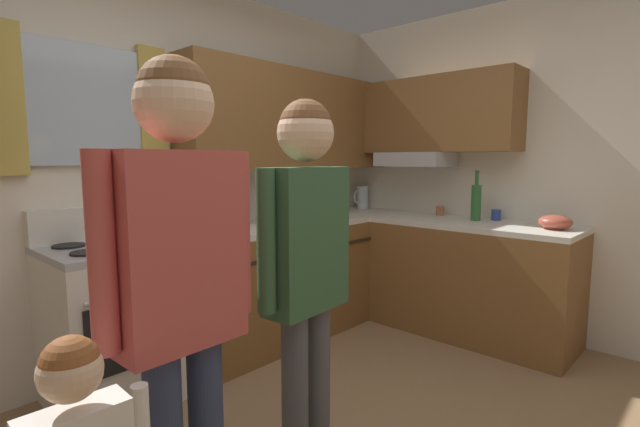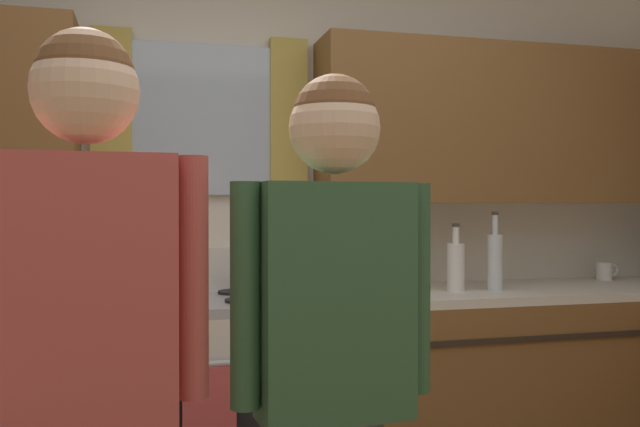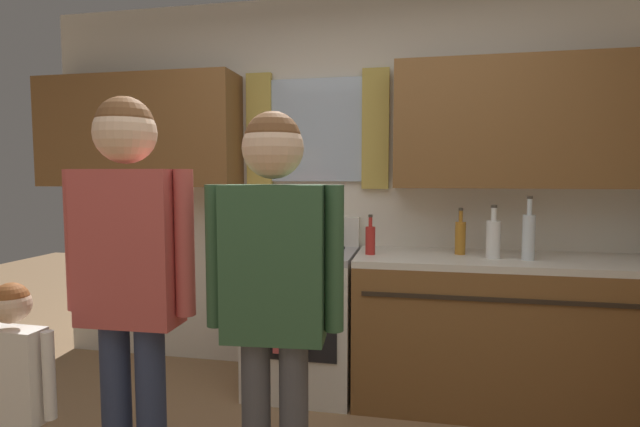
{
  "view_description": "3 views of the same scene",
  "coord_description": "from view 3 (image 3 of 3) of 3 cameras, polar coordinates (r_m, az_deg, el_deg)",
  "views": [
    {
      "loc": [
        -1.37,
        -1.01,
        1.38
      ],
      "look_at": [
        0.37,
        0.59,
        1.1
      ],
      "focal_mm": 25.43,
      "sensor_mm": 36.0,
      "label": 1
    },
    {
      "loc": [
        -0.56,
        -1.31,
        1.3
      ],
      "look_at": [
        -0.02,
        0.76,
        1.27
      ],
      "focal_mm": 37.29,
      "sensor_mm": 36.0,
      "label": 2
    },
    {
      "loc": [
        0.36,
        -1.39,
        1.38
      ],
      "look_at": [
        -0.09,
        0.84,
        1.2
      ],
      "focal_mm": 26.59,
      "sensor_mm": 36.0,
      "label": 3
    }
  ],
  "objects": [
    {
      "name": "bottle_oil_amber",
      "position": [
        3.03,
        16.53,
        -2.69
      ],
      "size": [
        0.06,
        0.06,
        0.29
      ],
      "color": "#B27223",
      "rests_on": "kitchen_counter_run"
    },
    {
      "name": "bottle_tall_clear",
      "position": [
        2.96,
        23.81,
        -2.45
      ],
      "size": [
        0.07,
        0.07,
        0.37
      ],
      "color": "silver",
      "rests_on": "kitchen_counter_run"
    },
    {
      "name": "bottle_milk_white",
      "position": [
        2.95,
        20.12,
        -2.78
      ],
      "size": [
        0.08,
        0.08,
        0.31
      ],
      "color": "white",
      "rests_on": "kitchen_counter_run"
    },
    {
      "name": "back_wall_unit",
      "position": [
        3.22,
        5.52,
        6.09
      ],
      "size": [
        4.6,
        0.42,
        2.6
      ],
      "color": "silver",
      "rests_on": "ground"
    },
    {
      "name": "small_child",
      "position": [
        2.13,
        -32.81,
        -16.91
      ],
      "size": [
        0.34,
        0.13,
        1.0
      ],
      "color": "#4C4C56",
      "rests_on": "ground"
    },
    {
      "name": "stove_oven",
      "position": [
        3.15,
        -1.99,
        -12.3
      ],
      "size": [
        0.66,
        0.67,
        1.1
      ],
      "color": "silver",
      "rests_on": "ground"
    },
    {
      "name": "bottle_sauce_red",
      "position": [
        2.92,
        6.07,
        -3.12
      ],
      "size": [
        0.06,
        0.06,
        0.25
      ],
      "color": "red",
      "rests_on": "kitchen_counter_run"
    },
    {
      "name": "adult_in_plaid",
      "position": [
        1.71,
        -5.57,
        -7.96
      ],
      "size": [
        0.5,
        0.22,
        1.61
      ],
      "color": "#4C4C51",
      "rests_on": "ground"
    },
    {
      "name": "adult_holding_child",
      "position": [
        1.92,
        -21.97,
        -5.66
      ],
      "size": [
        0.52,
        0.23,
        1.67
      ],
      "color": "#2D3856",
      "rests_on": "ground"
    }
  ]
}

